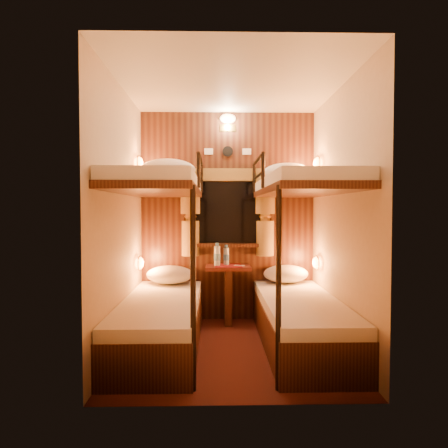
{
  "coord_description": "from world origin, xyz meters",
  "views": [
    {
      "loc": [
        -0.14,
        -3.6,
        1.27
      ],
      "look_at": [
        -0.06,
        0.15,
        1.14
      ],
      "focal_mm": 32.0,
      "sensor_mm": 36.0,
      "label": 1
    }
  ],
  "objects_px": {
    "bottle_left": "(217,256)",
    "bunk_right": "(300,287)",
    "table": "(228,286)",
    "bottle_right": "(226,256)",
    "bunk_left": "(161,288)"
  },
  "relations": [
    {
      "from": "bottle_left",
      "to": "bunk_right",
      "type": "bearing_deg",
      "value": -45.44
    },
    {
      "from": "table",
      "to": "bottle_right",
      "type": "distance_m",
      "value": 0.34
    },
    {
      "from": "bottle_left",
      "to": "bunk_left",
      "type": "bearing_deg",
      "value": -123.82
    },
    {
      "from": "bunk_right",
      "to": "table",
      "type": "bearing_deg",
      "value": 129.67
    },
    {
      "from": "table",
      "to": "bottle_left",
      "type": "relative_size",
      "value": 2.54
    },
    {
      "from": "bunk_left",
      "to": "table",
      "type": "bearing_deg",
      "value": 50.33
    },
    {
      "from": "bunk_left",
      "to": "bottle_right",
      "type": "relative_size",
      "value": 8.25
    },
    {
      "from": "bunk_left",
      "to": "bunk_right",
      "type": "height_order",
      "value": "same"
    },
    {
      "from": "bunk_left",
      "to": "bottle_left",
      "type": "relative_size",
      "value": 7.37
    },
    {
      "from": "bunk_left",
      "to": "bunk_right",
      "type": "bearing_deg",
      "value": 0.0
    },
    {
      "from": "bunk_right",
      "to": "table",
      "type": "xyz_separation_m",
      "value": [
        -0.65,
        0.78,
        -0.14
      ]
    },
    {
      "from": "bunk_right",
      "to": "bottle_right",
      "type": "distance_m",
      "value": 1.09
    },
    {
      "from": "table",
      "to": "bottle_right",
      "type": "xyz_separation_m",
      "value": [
        -0.02,
        0.06,
        0.33
      ]
    },
    {
      "from": "bunk_left",
      "to": "bottle_right",
      "type": "bearing_deg",
      "value": 53.13
    },
    {
      "from": "bunk_left",
      "to": "bottle_left",
      "type": "distance_m",
      "value": 0.96
    }
  ]
}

